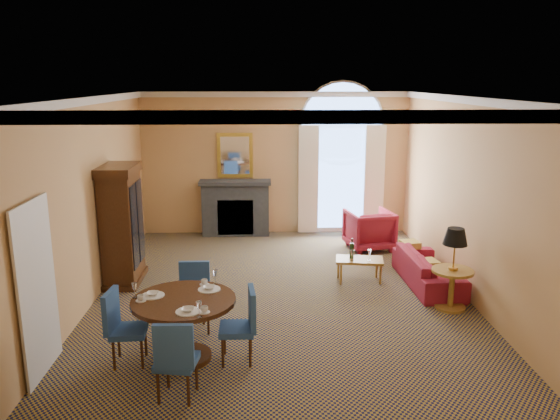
{
  "coord_description": "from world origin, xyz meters",
  "views": [
    {
      "loc": [
        -0.31,
        -8.49,
        3.46
      ],
      "look_at": [
        0.0,
        0.5,
        1.3
      ],
      "focal_mm": 35.0,
      "sensor_mm": 36.0,
      "label": 1
    }
  ],
  "objects_px": {
    "side_table": "(454,259)",
    "coffee_table": "(359,260)",
    "armoire": "(122,227)",
    "armchair": "(369,230)",
    "dining_table": "(184,315)",
    "sofa": "(428,269)"
  },
  "relations": [
    {
      "from": "dining_table",
      "to": "sofa",
      "type": "bearing_deg",
      "value": 32.65
    },
    {
      "from": "sofa",
      "to": "armchair",
      "type": "xyz_separation_m",
      "value": [
        -0.63,
        2.07,
        0.14
      ]
    },
    {
      "from": "sofa",
      "to": "armchair",
      "type": "distance_m",
      "value": 2.17
    },
    {
      "from": "armoire",
      "to": "side_table",
      "type": "distance_m",
      "value": 5.49
    },
    {
      "from": "dining_table",
      "to": "coffee_table",
      "type": "bearing_deg",
      "value": 44.84
    },
    {
      "from": "armoire",
      "to": "armchair",
      "type": "bearing_deg",
      "value": 20.49
    },
    {
      "from": "dining_table",
      "to": "armchair",
      "type": "height_order",
      "value": "dining_table"
    },
    {
      "from": "sofa",
      "to": "side_table",
      "type": "height_order",
      "value": "side_table"
    },
    {
      "from": "armoire",
      "to": "dining_table",
      "type": "height_order",
      "value": "armoire"
    },
    {
      "from": "armoire",
      "to": "armchair",
      "type": "distance_m",
      "value": 4.99
    },
    {
      "from": "armoire",
      "to": "side_table",
      "type": "relative_size",
      "value": 1.63
    },
    {
      "from": "armoire",
      "to": "coffee_table",
      "type": "distance_m",
      "value": 4.14
    },
    {
      "from": "armoire",
      "to": "armchair",
      "type": "xyz_separation_m",
      "value": [
        4.64,
        1.74,
        -0.58
      ]
    },
    {
      "from": "sofa",
      "to": "dining_table",
      "type": "bearing_deg",
      "value": 120.74
    },
    {
      "from": "sofa",
      "to": "side_table",
      "type": "relative_size",
      "value": 1.51
    },
    {
      "from": "armchair",
      "to": "coffee_table",
      "type": "height_order",
      "value": "armchair"
    },
    {
      "from": "armchair",
      "to": "side_table",
      "type": "distance_m",
      "value": 3.19
    },
    {
      "from": "armchair",
      "to": "coffee_table",
      "type": "bearing_deg",
      "value": 62.64
    },
    {
      "from": "armchair",
      "to": "side_table",
      "type": "xyz_separation_m",
      "value": [
        0.68,
        -3.09,
        0.39
      ]
    },
    {
      "from": "side_table",
      "to": "coffee_table",
      "type": "bearing_deg",
      "value": 135.17
    },
    {
      "from": "dining_table",
      "to": "side_table",
      "type": "distance_m",
      "value": 4.15
    },
    {
      "from": "armoire",
      "to": "sofa",
      "type": "distance_m",
      "value": 5.33
    }
  ]
}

